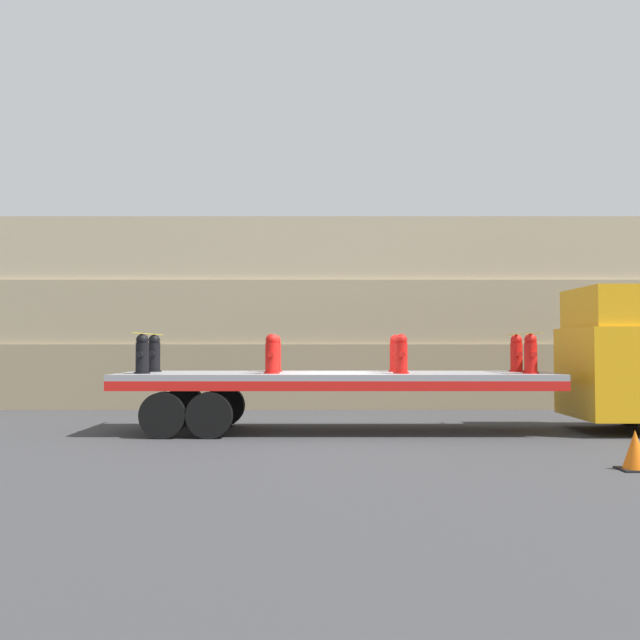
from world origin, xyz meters
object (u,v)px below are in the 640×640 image
at_px(fire_hydrant_red_far_1, 277,354).
at_px(fire_hydrant_red_near_2, 403,354).
at_px(fire_hydrant_black_far_0, 156,354).
at_px(fire_hydrant_red_near_1, 274,354).
at_px(traffic_cone, 638,451).
at_px(fire_hydrant_black_near_0, 144,354).
at_px(fire_hydrant_red_far_3, 519,354).
at_px(flatbed_trailer, 304,384).
at_px(fire_hydrant_red_far_2, 398,354).
at_px(fire_hydrant_red_near_3, 533,354).
at_px(truck_cab, 636,359).

height_order(fire_hydrant_red_far_1, fire_hydrant_red_near_2, same).
height_order(fire_hydrant_black_far_0, fire_hydrant_red_near_1, same).
bearing_deg(fire_hydrant_red_near_1, traffic_cone, -36.48).
bearing_deg(fire_hydrant_black_near_0, traffic_cone, -26.64).
bearing_deg(traffic_cone, fire_hydrant_red_far_3, 93.19).
xyz_separation_m(flatbed_trailer, fire_hydrant_red_far_1, (-0.64, 0.55, 0.67)).
height_order(fire_hydrant_black_far_0, fire_hydrant_red_far_2, same).
xyz_separation_m(fire_hydrant_black_near_0, fire_hydrant_red_far_3, (8.29, 1.09, 0.00)).
bearing_deg(fire_hydrant_red_far_3, fire_hydrant_red_near_1, -168.80).
bearing_deg(fire_hydrant_red_far_3, fire_hydrant_red_near_3, -90.00).
relative_size(fire_hydrant_black_near_0, fire_hydrant_red_far_2, 1.00).
xyz_separation_m(flatbed_trailer, fire_hydrant_red_near_2, (2.13, -0.55, 0.67)).
xyz_separation_m(fire_hydrant_red_far_1, fire_hydrant_red_near_3, (5.53, -1.09, 0.00)).
distance_m(fire_hydrant_black_near_0, fire_hydrant_red_far_3, 8.36).
bearing_deg(fire_hydrant_red_far_2, traffic_cone, -60.44).
height_order(fire_hydrant_red_far_3, traffic_cone, fire_hydrant_red_far_3).
xyz_separation_m(fire_hydrant_red_far_3, traffic_cone, (0.30, -5.40, -1.41)).
relative_size(fire_hydrant_red_near_3, traffic_cone, 1.40).
xyz_separation_m(fire_hydrant_black_far_0, fire_hydrant_red_near_2, (5.53, -1.09, 0.00)).
bearing_deg(fire_hydrant_red_near_2, fire_hydrant_red_far_3, 21.60).
distance_m(fire_hydrant_black_far_0, fire_hydrant_red_near_3, 8.36).
relative_size(fire_hydrant_black_far_0, fire_hydrant_red_near_1, 1.00).
relative_size(fire_hydrant_red_near_2, fire_hydrant_red_near_3, 1.00).
relative_size(fire_hydrant_red_near_1, fire_hydrant_red_near_3, 1.00).
xyz_separation_m(truck_cab, fire_hydrant_red_far_2, (-5.20, 0.55, 0.12)).
bearing_deg(fire_hydrant_red_far_2, fire_hydrant_red_far_3, 0.00).
height_order(fire_hydrant_black_near_0, fire_hydrant_red_near_3, same).
relative_size(flatbed_trailer, fire_hydrant_red_near_2, 11.17).
height_order(fire_hydrant_red_near_3, fire_hydrant_red_far_3, same).
bearing_deg(fire_hydrant_red_far_2, truck_cab, -6.00).
distance_m(fire_hydrant_red_near_1, fire_hydrant_red_far_3, 5.63).
height_order(fire_hydrant_black_near_0, fire_hydrant_red_near_1, same).
bearing_deg(fire_hydrant_red_near_3, truck_cab, 12.63).
bearing_deg(fire_hydrant_red_near_1, flatbed_trailer, 40.65).
distance_m(truck_cab, flatbed_trailer, 7.35).
relative_size(fire_hydrant_red_near_1, fire_hydrant_red_far_3, 1.00).
distance_m(fire_hydrant_black_near_0, fire_hydrant_red_near_1, 2.76).
relative_size(flatbed_trailer, fire_hydrant_red_near_1, 11.17).
bearing_deg(fire_hydrant_black_near_0, flatbed_trailer, 9.14).
relative_size(fire_hydrant_red_near_1, fire_hydrant_red_near_2, 1.00).
relative_size(fire_hydrant_red_near_3, fire_hydrant_red_far_3, 1.00).
relative_size(fire_hydrant_red_near_1, traffic_cone, 1.40).
xyz_separation_m(flatbed_trailer, traffic_cone, (5.19, -4.86, -0.74)).
bearing_deg(flatbed_trailer, traffic_cone, -43.10).
bearing_deg(flatbed_trailer, fire_hydrant_red_far_1, 139.35).
relative_size(fire_hydrant_red_far_3, traffic_cone, 1.40).
height_order(flatbed_trailer, traffic_cone, flatbed_trailer).
height_order(truck_cab, fire_hydrant_red_far_3, truck_cab).
xyz_separation_m(fire_hydrant_red_far_1, traffic_cone, (5.83, -5.40, -1.41)).
bearing_deg(fire_hydrant_black_far_0, fire_hydrant_red_far_2, 0.00).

